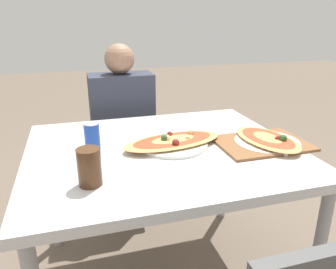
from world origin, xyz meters
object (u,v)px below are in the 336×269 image
(chair_far_seated, at_px, (121,137))
(person_seated, at_px, (123,120))
(pizza_main, at_px, (173,142))
(soda_can, at_px, (92,137))
(dining_table, at_px, (163,162))
(drink_glass, at_px, (89,167))
(pizza_second, at_px, (267,140))

(chair_far_seated, bearing_deg, person_seated, 90.00)
(pizza_main, relative_size, soda_can, 3.97)
(dining_table, bearing_deg, drink_glass, -142.64)
(pizza_main, distance_m, pizza_second, 0.44)
(dining_table, bearing_deg, soda_can, 169.41)
(soda_can, relative_size, drink_glass, 0.92)
(dining_table, height_order, drink_glass, drink_glass)
(chair_far_seated, xyz_separation_m, pizza_main, (0.12, -0.82, 0.26))
(person_seated, relative_size, pizza_second, 2.91)
(person_seated, xyz_separation_m, drink_glass, (-0.26, -0.96, 0.15))
(pizza_main, bearing_deg, soda_can, 172.65)
(dining_table, distance_m, chair_far_seated, 0.85)
(pizza_main, height_order, pizza_second, pizza_second)
(dining_table, xyz_separation_m, chair_far_seated, (-0.07, 0.83, -0.17))
(person_seated, bearing_deg, chair_far_seated, -90.00)
(person_seated, relative_size, soda_can, 9.13)
(pizza_main, bearing_deg, person_seated, 100.11)
(chair_far_seated, relative_size, soda_can, 7.35)
(soda_can, xyz_separation_m, drink_glass, (-0.03, -0.31, 0.01))
(drink_glass, bearing_deg, pizza_main, 34.39)
(person_seated, xyz_separation_m, pizza_main, (0.12, -0.70, 0.10))
(pizza_second, bearing_deg, person_seated, 124.44)
(dining_table, height_order, chair_far_seated, chair_far_seated)
(dining_table, distance_m, pizza_second, 0.49)
(soda_can, relative_size, pizza_second, 0.32)
(pizza_main, distance_m, drink_glass, 0.47)
(drink_glass, relative_size, pizza_second, 0.34)
(dining_table, xyz_separation_m, person_seated, (-0.07, 0.71, -0.01))
(person_seated, bearing_deg, pizza_main, 100.11)
(chair_far_seated, distance_m, pizza_second, 1.10)
(dining_table, xyz_separation_m, pizza_main, (0.05, 0.01, 0.09))
(soda_can, height_order, drink_glass, drink_glass)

